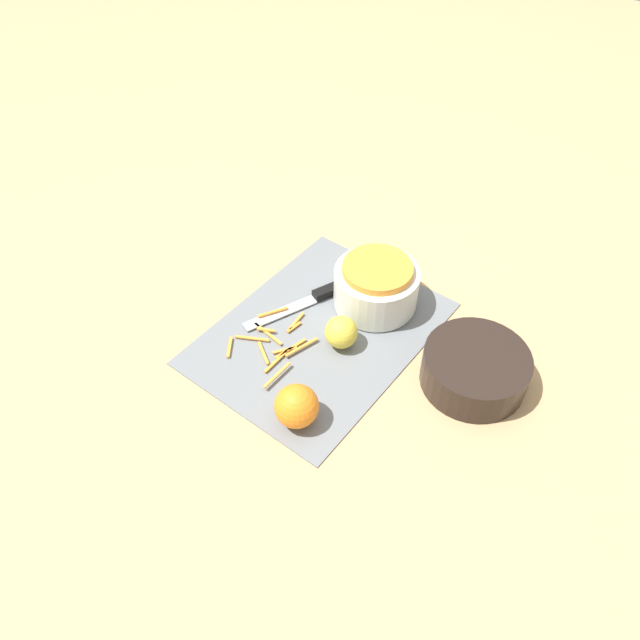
{
  "coord_description": "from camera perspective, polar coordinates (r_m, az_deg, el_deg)",
  "views": [
    {
      "loc": [
        0.61,
        0.47,
        0.84
      ],
      "look_at": [
        0.0,
        0.0,
        0.04
      ],
      "focal_mm": 35.0,
      "sensor_mm": 36.0,
      "label": 1
    }
  ],
  "objects": [
    {
      "name": "orange_left",
      "position": [
        0.99,
        -2.16,
        -7.87
      ],
      "size": [
        0.07,
        0.07,
        0.07
      ],
      "color": "orange",
      "rests_on": "cutting_board"
    },
    {
      "name": "bowl_speckled",
      "position": [
        1.16,
        5.16,
        3.2
      ],
      "size": [
        0.16,
        0.16,
        0.09
      ],
      "color": "silver",
      "rests_on": "cutting_board"
    },
    {
      "name": "ground_plane",
      "position": [
        1.14,
        0.0,
        -1.24
      ],
      "size": [
        4.0,
        4.0,
        0.0
      ],
      "primitive_type": "plane",
      "color": "tan"
    },
    {
      "name": "bowl_dark",
      "position": [
        1.08,
        13.98,
        -4.37
      ],
      "size": [
        0.18,
        0.18,
        0.07
      ],
      "color": "black",
      "rests_on": "ground_plane"
    },
    {
      "name": "peel_pile",
      "position": [
        1.12,
        -4.13,
        -2.1
      ],
      "size": [
        0.18,
        0.13,
        0.01
      ],
      "color": "orange",
      "rests_on": "cutting_board"
    },
    {
      "name": "cutting_board",
      "position": [
        1.14,
        0.0,
        -1.14
      ],
      "size": [
        0.44,
        0.33,
        0.01
      ],
      "color": "slate",
      "rests_on": "ground_plane"
    },
    {
      "name": "lemon",
      "position": [
        1.1,
        2.01,
        -1.06
      ],
      "size": [
        0.06,
        0.06,
        0.06
      ],
      "color": "gold",
      "rests_on": "cutting_board"
    },
    {
      "name": "knife",
      "position": [
        1.2,
        0.55,
        2.55
      ],
      "size": [
        0.25,
        0.11,
        0.02
      ],
      "rotation": [
        0.0,
        0.0,
        -0.38
      ],
      "color": "black",
      "rests_on": "cutting_board"
    }
  ]
}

